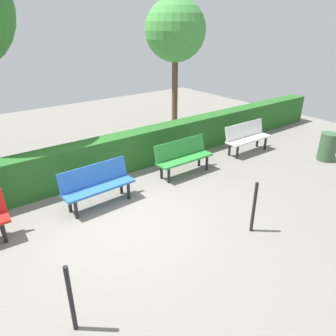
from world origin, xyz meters
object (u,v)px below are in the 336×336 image
Objects in this scene: bench_white at (247,136)px; bench_blue at (97,184)px; trash_bin at (328,147)px; bench_green at (183,156)px; tree_near at (175,31)px.

bench_white and bench_blue have the same top height.
bench_white is 4.82m from bench_blue.
bench_green is at bearing -25.47° from trash_bin.
bench_white is 2.20m from trash_bin.
tree_near is (0.20, -3.17, 2.77)m from bench_white.
bench_blue is (2.39, 0.08, -0.00)m from bench_green.
bench_white is 1.00× the size of bench_blue.
trash_bin is at bearing 127.39° from bench_white.
trash_bin is (-3.73, 1.78, -0.09)m from bench_green.
bench_green is 1.98× the size of trash_bin.
bench_white reaches higher than trash_bin.
bench_green is 4.13m from trash_bin.
tree_near reaches higher than bench_blue.
bench_blue is 0.36× the size of tree_near.
trash_bin is (-1.49, 4.94, -2.87)m from tree_near.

